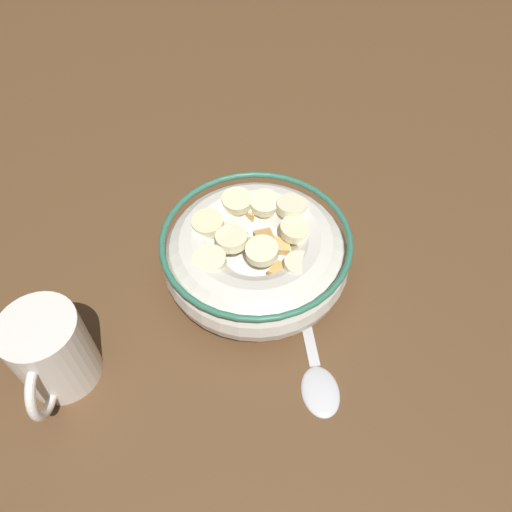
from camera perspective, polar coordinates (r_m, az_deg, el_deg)
ground_plane at (r=51.80cm, az=-0.00°, el=-2.75°), size 131.52×131.52×2.00cm
cereal_bowl at (r=48.39cm, az=0.01°, el=0.26°), size 18.55×18.55×6.60cm
spoon at (r=45.23cm, az=7.16°, el=-13.44°), size 15.05×3.80×0.80cm
coffee_mug at (r=45.03cm, az=-22.86°, el=-10.35°), size 9.16×6.48×8.15cm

